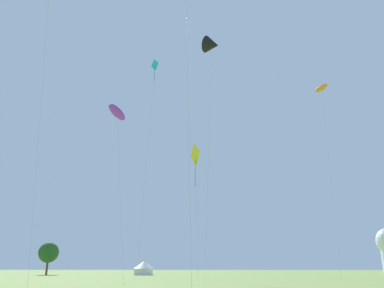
{
  "coord_description": "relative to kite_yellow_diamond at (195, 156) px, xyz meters",
  "views": [
    {
      "loc": [
        1.52,
        -5.88,
        1.62
      ],
      "look_at": [
        0.0,
        32.0,
        14.11
      ],
      "focal_mm": 34.9,
      "sensor_mm": 36.0,
      "label": 1
    }
  ],
  "objects": [
    {
      "name": "kite_black_delta",
      "position": [
        2.48,
        -3.21,
        15.16
      ],
      "size": [
        3.37,
        3.18,
        32.41
      ],
      "color": "black",
      "rests_on": "ground"
    },
    {
      "name": "kite_yellow_diamond",
      "position": [
        0.0,
        0.0,
        0.0
      ],
      "size": [
        1.39,
        3.59,
        17.53
      ],
      "color": "yellow",
      "rests_on": "ground"
    },
    {
      "name": "festival_tent_right",
      "position": [
        -11.4,
        30.48,
        -14.3
      ],
      "size": [
        4.12,
        4.12,
        2.68
      ],
      "color": "white",
      "rests_on": "ground"
    },
    {
      "name": "tree_distant_left",
      "position": [
        -32.27,
        32.94,
        -11.32
      ],
      "size": [
        4.21,
        4.21,
        6.6
      ],
      "color": "brown",
      "rests_on": "ground"
    },
    {
      "name": "kite_cyan_diamond",
      "position": [
        -5.73,
        -1.59,
        11.74
      ],
      "size": [
        1.82,
        1.39,
        29.78
      ],
      "color": "#1EB7CC",
      "rests_on": "ground"
    },
    {
      "name": "kite_orange_parafoil",
      "position": [
        19.98,
        6.33,
        12.89
      ],
      "size": [
        2.11,
        3.52,
        29.18
      ],
      "color": "orange",
      "rests_on": "ground"
    },
    {
      "name": "kite_purple_parafoil",
      "position": [
        -8.47,
        -9.9,
        2.31
      ],
      "size": [
        3.38,
        4.6,
        18.86
      ],
      "color": "purple",
      "rests_on": "ground"
    }
  ]
}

